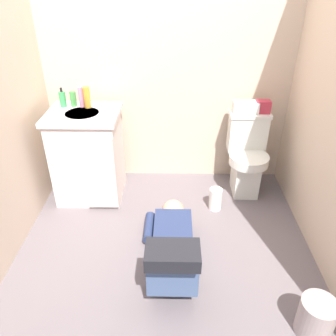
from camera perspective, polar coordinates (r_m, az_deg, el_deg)
ground_plane at (r=2.70m, az=-0.52°, el=-12.84°), size 2.72×3.05×0.04m
wall_back at (r=3.09m, az=-0.06°, el=18.78°), size 2.38×0.08×2.40m
toilet at (r=3.16m, az=13.23°, el=2.10°), size 0.36×0.46×0.75m
vanity_cabinet at (r=3.07m, az=-13.34°, el=2.22°), size 0.60×0.53×0.82m
faucet at (r=3.02m, az=-13.82°, el=11.10°), size 0.02×0.02×0.10m
person_plumber at (r=2.40m, az=0.68°, el=-13.35°), size 0.39×1.06×0.52m
tissue_box at (r=3.06m, az=13.05°, el=10.05°), size 0.22×0.11×0.10m
toiletry_bag at (r=3.09m, az=15.83°, el=10.00°), size 0.12×0.09×0.11m
soap_dispenser at (r=3.05m, az=-17.47°, el=11.12°), size 0.06×0.06×0.17m
bottle_green at (r=3.04m, az=-15.80°, el=11.25°), size 0.05×0.05×0.13m
bottle_pink at (r=2.99m, az=-14.56°, el=11.60°), size 0.04×0.04×0.17m
bottle_amber at (r=2.97m, az=-13.61°, el=11.59°), size 0.06×0.06×0.18m
trash_can at (r=2.27m, az=23.85°, el=-22.23°), size 0.21×0.21×0.25m
paper_towel_roll at (r=2.99m, az=8.06°, el=-5.24°), size 0.11×0.11×0.20m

